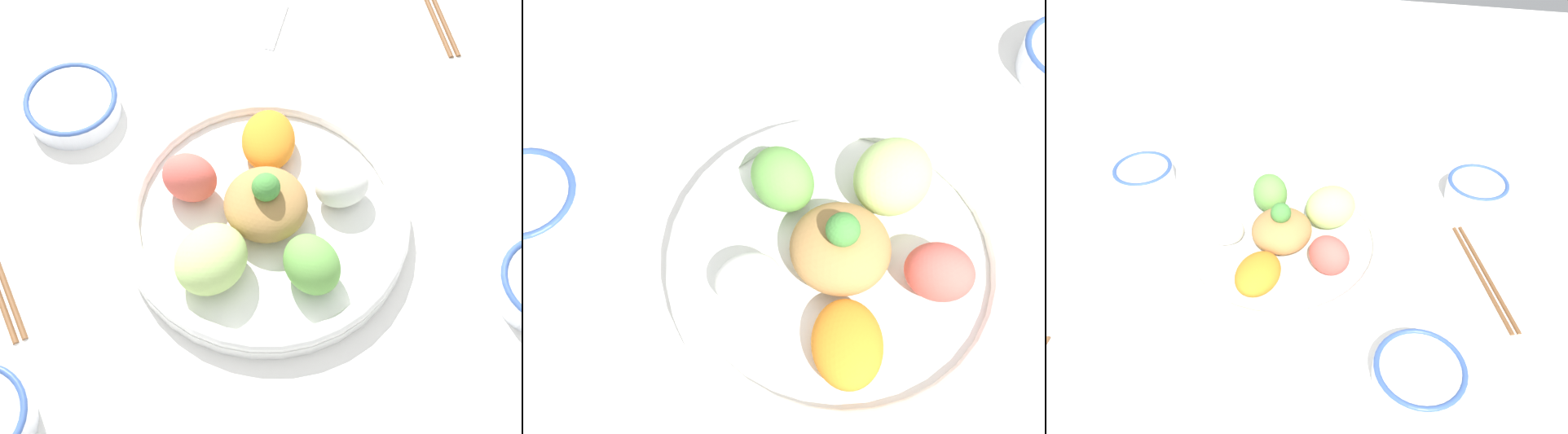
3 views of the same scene
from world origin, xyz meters
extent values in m
plane|color=white|center=(0.00, 0.00, 0.00)|extent=(2.40, 2.40, 0.00)
cylinder|color=white|center=(0.00, -0.02, 0.01)|extent=(0.32, 0.32, 0.02)
torus|color=white|center=(0.00, -0.02, 0.03)|extent=(0.32, 0.32, 0.02)
ellipsoid|color=white|center=(0.09, 0.00, 0.04)|extent=(0.07, 0.06, 0.05)
ellipsoid|color=orange|center=(0.01, 0.07, 0.04)|extent=(0.07, 0.09, 0.04)
ellipsoid|color=#E55B51|center=(-0.08, 0.02, 0.05)|extent=(0.08, 0.07, 0.06)
ellipsoid|color=#B7DB7A|center=(-0.06, -0.08, 0.05)|extent=(0.11, 0.11, 0.06)
ellipsoid|color=#6BAD4C|center=(0.04, -0.09, 0.05)|extent=(0.08, 0.09, 0.06)
ellipsoid|color=#AD7F47|center=(0.00, -0.02, 0.05)|extent=(0.09, 0.09, 0.05)
sphere|color=#478E3D|center=(0.00, -0.02, 0.08)|extent=(0.03, 0.03, 0.03)
cylinder|color=white|center=(-0.22, 0.17, 0.01)|extent=(0.11, 0.11, 0.03)
torus|color=#38569E|center=(-0.22, 0.17, 0.03)|extent=(0.11, 0.11, 0.01)
cylinder|color=maroon|center=(-0.22, 0.17, 0.02)|extent=(0.09, 0.09, 0.00)
cube|color=white|center=(0.05, 0.28, 0.00)|extent=(0.04, 0.08, 0.01)
ellipsoid|color=white|center=(0.02, 0.23, 0.00)|extent=(0.05, 0.05, 0.01)
camera|label=1|loc=(-0.04, -0.41, 0.73)|focal=50.00mm
camera|label=2|loc=(0.10, 0.27, 0.63)|focal=50.00mm
camera|label=3|loc=(-0.16, 0.52, 0.58)|focal=35.00mm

